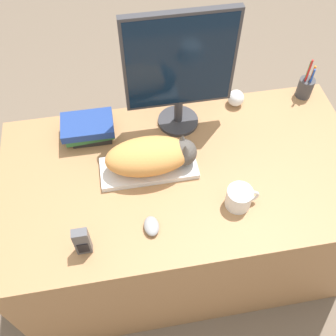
# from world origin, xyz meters

# --- Properties ---
(ground_plane) EXTENTS (12.00, 12.00, 0.00)m
(ground_plane) POSITION_xyz_m (0.00, 0.00, 0.00)
(ground_plane) COLOR #6B5B4C
(desk) EXTENTS (1.48, 0.80, 0.73)m
(desk) POSITION_xyz_m (0.00, 0.40, 0.36)
(desk) COLOR #9E7047
(desk) RESTS_ON ground_plane
(keyboard) EXTENTS (0.39, 0.16, 0.02)m
(keyboard) POSITION_xyz_m (-0.14, 0.43, 0.74)
(keyboard) COLOR silver
(keyboard) RESTS_ON desk
(cat) EXTENTS (0.36, 0.17, 0.13)m
(cat) POSITION_xyz_m (-0.12, 0.43, 0.81)
(cat) COLOR #D18C47
(cat) RESTS_ON keyboard
(monitor) EXTENTS (0.44, 0.18, 0.54)m
(monitor) POSITION_xyz_m (0.02, 0.67, 1.03)
(monitor) COLOR #333338
(monitor) RESTS_ON desk
(computer_mouse) EXTENTS (0.06, 0.08, 0.03)m
(computer_mouse) POSITION_xyz_m (-0.17, 0.17, 0.74)
(computer_mouse) COLOR gray
(computer_mouse) RESTS_ON desk
(coffee_mug) EXTENTS (0.13, 0.10, 0.09)m
(coffee_mug) POSITION_xyz_m (0.17, 0.21, 0.77)
(coffee_mug) COLOR silver
(coffee_mug) RESTS_ON desk
(pen_cup) EXTENTS (0.07, 0.07, 0.21)m
(pen_cup) POSITION_xyz_m (0.63, 0.74, 0.78)
(pen_cup) COLOR #38383D
(pen_cup) RESTS_ON desk
(baseball) EXTENTS (0.07, 0.07, 0.07)m
(baseball) POSITION_xyz_m (0.30, 0.74, 0.76)
(baseball) COLOR silver
(baseball) RESTS_ON desk
(phone) EXTENTS (0.05, 0.03, 0.13)m
(phone) POSITION_xyz_m (-0.41, 0.12, 0.79)
(phone) COLOR #4C4C51
(phone) RESTS_ON desk
(book_stack) EXTENTS (0.22, 0.18, 0.09)m
(book_stack) POSITION_xyz_m (-0.36, 0.66, 0.77)
(book_stack) COLOR black
(book_stack) RESTS_ON desk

